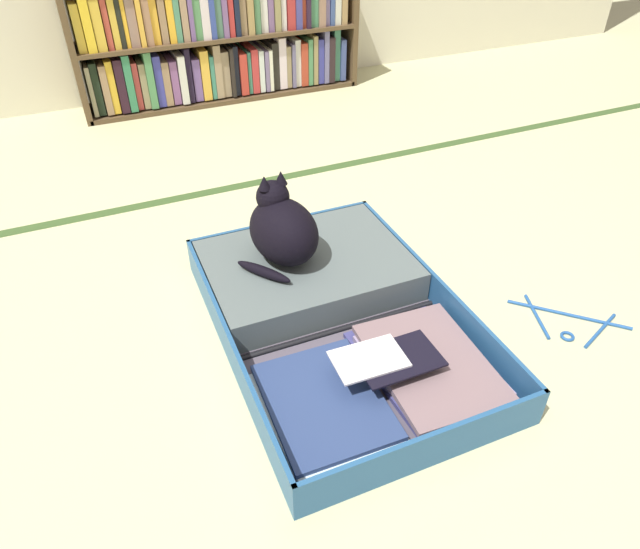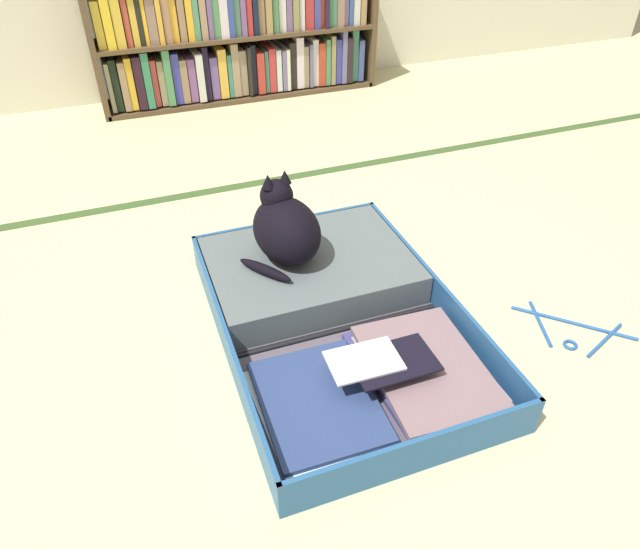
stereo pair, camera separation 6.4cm
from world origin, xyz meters
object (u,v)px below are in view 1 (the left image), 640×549
(black_cat, at_px, (281,229))
(open_suitcase, at_px, (328,302))
(bookshelf, at_px, (218,38))
(clothes_hanger, at_px, (568,322))

(black_cat, bearing_deg, open_suitcase, -68.04)
(open_suitcase, distance_m, black_cat, 0.26)
(open_suitcase, bearing_deg, bookshelf, 83.23)
(open_suitcase, relative_size, black_cat, 3.40)
(bookshelf, height_order, clothes_hanger, bookshelf)
(bookshelf, bearing_deg, open_suitcase, -96.77)
(bookshelf, bearing_deg, black_cat, -99.82)
(bookshelf, distance_m, black_cat, 1.79)
(bookshelf, distance_m, open_suitcase, 1.97)
(open_suitcase, xyz_separation_m, black_cat, (-0.07, 0.18, 0.17))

